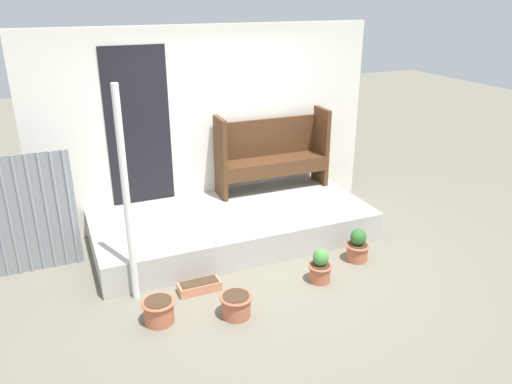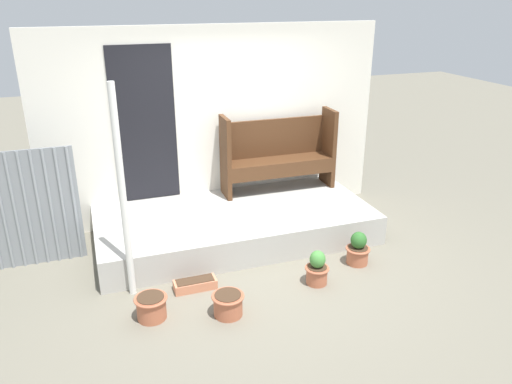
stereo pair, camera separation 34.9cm
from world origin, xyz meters
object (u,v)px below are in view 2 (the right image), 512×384
at_px(planter_box_rect, 195,284).
at_px(flower_pot_left, 151,306).
at_px(support_post, 123,196).
at_px(flower_pot_far_right, 358,250).
at_px(flower_pot_right, 317,269).
at_px(bench, 278,151).
at_px(flower_pot_middle, 228,304).

bearing_deg(planter_box_rect, flower_pot_left, -144.67).
height_order(support_post, planter_box_rect, support_post).
bearing_deg(flower_pot_left, planter_box_rect, 35.33).
bearing_deg(flower_pot_far_right, support_post, 174.77).
distance_m(flower_pot_right, planter_box_rect, 1.33).
xyz_separation_m(support_post, bench, (2.20, 1.43, -0.19)).
distance_m(support_post, planter_box_rect, 1.25).
height_order(flower_pot_left, planter_box_rect, flower_pot_left).
bearing_deg(bench, flower_pot_right, -97.59).
relative_size(flower_pot_middle, flower_pot_right, 0.83).
bearing_deg(flower_pot_left, flower_pot_middle, -15.29).
bearing_deg(flower_pot_middle, flower_pot_left, 164.71).
relative_size(flower_pot_middle, planter_box_rect, 0.72).
height_order(flower_pot_left, flower_pot_middle, flower_pot_left).
xyz_separation_m(bench, flower_pot_left, (-2.08, -1.94, -0.79)).
relative_size(bench, planter_box_rect, 3.48).
height_order(bench, flower_pot_far_right, bench).
relative_size(flower_pot_left, flower_pot_middle, 1.00).
relative_size(flower_pot_right, planter_box_rect, 0.87).
bearing_deg(flower_pot_right, flower_pot_middle, -167.74).
distance_m(flower_pot_left, planter_box_rect, 0.64).
bearing_deg(flower_pot_middle, flower_pot_far_right, 15.26).
bearing_deg(flower_pot_right, bench, 81.57).
xyz_separation_m(flower_pot_left, planter_box_rect, (0.51, 0.36, -0.08)).
bearing_deg(flower_pot_far_right, flower_pot_right, -159.87).
distance_m(support_post, flower_pot_left, 1.11).
bearing_deg(planter_box_rect, bench, 45.23).
height_order(support_post, flower_pot_far_right, support_post).
height_order(support_post, flower_pot_middle, support_post).
relative_size(flower_pot_right, flower_pot_far_right, 0.98).
relative_size(support_post, flower_pot_left, 6.82).
distance_m(flower_pot_middle, flower_pot_far_right, 1.78).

